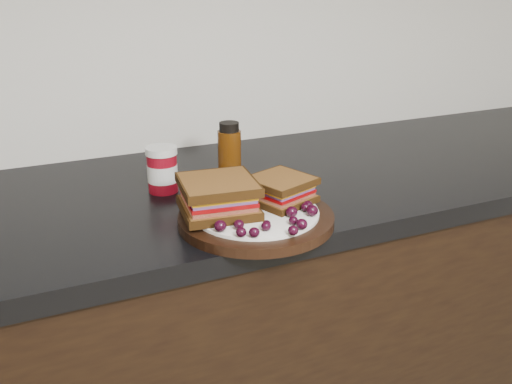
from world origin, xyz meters
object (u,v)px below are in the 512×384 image
Objects in this scene: oil_bottle at (230,154)px; sandwich_left at (218,196)px; condiment_jar at (162,169)px; plate at (256,218)px.

sandwich_left is at bearing -117.39° from oil_bottle.
sandwich_left is 0.20m from oil_bottle.
sandwich_left is 0.21m from condiment_jar.
plate is at bearing -98.62° from oil_bottle.
plate is 2.07× the size of oil_bottle.
plate is at bearing -13.76° from sandwich_left.
oil_bottle is (0.09, 0.18, 0.01)m from sandwich_left.
condiment_jar is at bearing 172.06° from oil_bottle.
plate is 2.96× the size of condiment_jar.
sandwich_left is at bearing -76.91° from condiment_jar.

